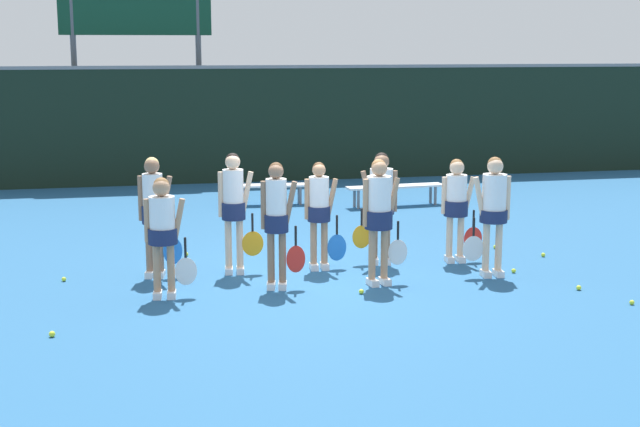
{
  "coord_description": "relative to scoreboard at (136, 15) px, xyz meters",
  "views": [
    {
      "loc": [
        -2.6,
        -12.21,
        3.29
      ],
      "look_at": [
        0.02,
        0.06,
        0.93
      ],
      "focal_mm": 50.0,
      "sensor_mm": 36.0,
      "label": 1
    }
  ],
  "objects": [
    {
      "name": "scoreboard",
      "position": [
        0.0,
        0.0,
        0.0
      ],
      "size": [
        3.65,
        0.15,
        5.24
      ],
      "color": "#515156",
      "rests_on": "ground_plane"
    },
    {
      "name": "player_0",
      "position": [
        0.14,
        -10.94,
        -3.08
      ],
      "size": [
        0.67,
        0.39,
        1.61
      ],
      "rotation": [
        0.0,
        0.0,
        -0.1
      ],
      "color": "tan",
      "rests_on": "ground_plane"
    },
    {
      "name": "player_7",
      "position": [
        3.45,
        -9.72,
        -3.01
      ],
      "size": [
        0.68,
        0.4,
        1.71
      ],
      "rotation": [
        0.0,
        0.0,
        -0.21
      ],
      "color": "#8C664C",
      "rests_on": "ground_plane"
    },
    {
      "name": "fence_windscreen",
      "position": [
        2.37,
        -1.01,
        -2.61
      ],
      "size": [
        60.0,
        0.08,
        2.84
      ],
      "color": "black",
      "rests_on": "ground_plane"
    },
    {
      "name": "player_8",
      "position": [
        4.63,
        -9.84,
        -3.09
      ],
      "size": [
        0.65,
        0.37,
        1.6
      ],
      "rotation": [
        0.0,
        0.0,
        -0.09
      ],
      "color": "beige",
      "rests_on": "ground_plane"
    },
    {
      "name": "player_2",
      "position": [
        3.09,
        -10.9,
        -2.98
      ],
      "size": [
        0.67,
        0.39,
        1.77
      ],
      "rotation": [
        0.0,
        0.0,
        0.14
      ],
      "color": "tan",
      "rests_on": "ground_plane"
    },
    {
      "name": "tennis_ball_0",
      "position": [
        5.22,
        -10.7,
        -4.01
      ],
      "size": [
        0.07,
        0.07,
        0.07
      ],
      "primitive_type": "sphere",
      "color": "#CCE033",
      "rests_on": "ground_plane"
    },
    {
      "name": "ground_plane",
      "position": [
        2.37,
        -10.34,
        -4.04
      ],
      "size": [
        140.0,
        140.0,
        0.0
      ],
      "primitive_type": "plane",
      "color": "#235684"
    },
    {
      "name": "tennis_ball_3",
      "position": [
        5.7,
        -11.76,
        -4.0
      ],
      "size": [
        0.07,
        0.07,
        0.07
      ],
      "primitive_type": "sphere",
      "color": "#CCE033",
      "rests_on": "ground_plane"
    },
    {
      "name": "tennis_ball_4",
      "position": [
        -1.24,
        -9.81,
        -4.01
      ],
      "size": [
        0.07,
        0.07,
        0.07
      ],
      "primitive_type": "sphere",
      "color": "#CCE033",
      "rests_on": "ground_plane"
    },
    {
      "name": "player_5",
      "position": [
        1.2,
        -9.84,
        -2.99
      ],
      "size": [
        0.65,
        0.35,
        1.78
      ],
      "rotation": [
        0.0,
        0.0,
        -0.1
      ],
      "color": "beige",
      "rests_on": "ground_plane"
    },
    {
      "name": "player_1",
      "position": [
        1.68,
        -10.8,
        -3.01
      ],
      "size": [
        0.59,
        0.34,
        1.75
      ],
      "rotation": [
        0.0,
        0.0,
        -0.2
      ],
      "color": "#8C664C",
      "rests_on": "ground_plane"
    },
    {
      "name": "tennis_ball_2",
      "position": [
        2.74,
        -11.33,
        -4.0
      ],
      "size": [
        0.07,
        0.07,
        0.07
      ],
      "primitive_type": "sphere",
      "color": "#CCE033",
      "rests_on": "ground_plane"
    },
    {
      "name": "tennis_ball_5",
      "position": [
        0.57,
        -8.62,
        -4.01
      ],
      "size": [
        0.07,
        0.07,
        0.07
      ],
      "primitive_type": "sphere",
      "color": "#CCE033",
      "rests_on": "ground_plane"
    },
    {
      "name": "tennis_ball_8",
      "position": [
        5.59,
        -9.16,
        -4.01
      ],
      "size": [
        0.06,
        0.06,
        0.06
      ],
      "primitive_type": "sphere",
      "color": "#CCE033",
      "rests_on": "ground_plane"
    },
    {
      "name": "tennis_ball_7",
      "position": [
        6.03,
        -12.55,
        -4.01
      ],
      "size": [
        0.06,
        0.06,
        0.06
      ],
      "primitive_type": "sphere",
      "color": "#CCE033",
      "rests_on": "ground_plane"
    },
    {
      "name": "tennis_ball_6",
      "position": [
        6.11,
        -9.85,
        -4.01
      ],
      "size": [
        0.07,
        0.07,
        0.07
      ],
      "primitive_type": "sphere",
      "color": "#CCE033",
      "rests_on": "ground_plane"
    },
    {
      "name": "bench_courtside",
      "position": [
        5.13,
        -4.96,
        -3.66
      ],
      "size": [
        2.1,
        0.51,
        0.43
      ],
      "rotation": [
        0.0,
        0.0,
        0.07
      ],
      "color": "silver",
      "rests_on": "ground_plane"
    },
    {
      "name": "player_3",
      "position": [
        4.83,
        -10.79,
        -2.99
      ],
      "size": [
        0.69,
        0.4,
        1.74
      ],
      "rotation": [
        0.0,
        0.0,
        -0.07
      ],
      "color": "beige",
      "rests_on": "ground_plane"
    },
    {
      "name": "tennis_ball_1",
      "position": [
        -1.2,
        -12.34,
        -4.0
      ],
      "size": [
        0.07,
        0.07,
        0.07
      ],
      "primitive_type": "sphere",
      "color": "#CCE033",
      "rests_on": "ground_plane"
    },
    {
      "name": "player_6",
      "position": [
        2.47,
        -9.86,
        -3.11
      ],
      "size": [
        0.63,
        0.34,
        1.61
      ],
      "rotation": [
        0.0,
        0.0,
        -0.05
      ],
      "color": "tan",
      "rests_on": "ground_plane"
    },
    {
      "name": "bench_far",
      "position": [
        2.52,
        -4.25,
        -3.67
      ],
      "size": [
        1.73,
        0.49,
        0.43
      ],
      "rotation": [
        0.0,
        0.0,
        -0.08
      ],
      "color": "silver",
      "rests_on": "ground_plane"
    },
    {
      "name": "player_4",
      "position": [
        0.06,
        -9.82,
        -3.01
      ],
      "size": [
        0.6,
        0.34,
        1.74
      ],
      "rotation": [
        0.0,
        0.0,
        -0.19
      ],
      "color": "#8C664C",
      "rests_on": "ground_plane"
    }
  ]
}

